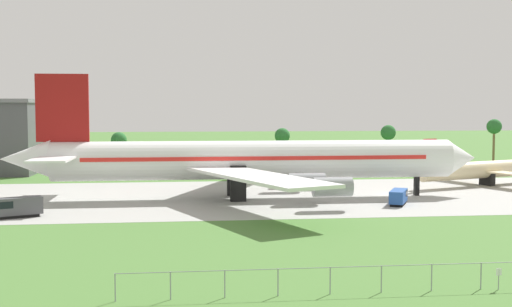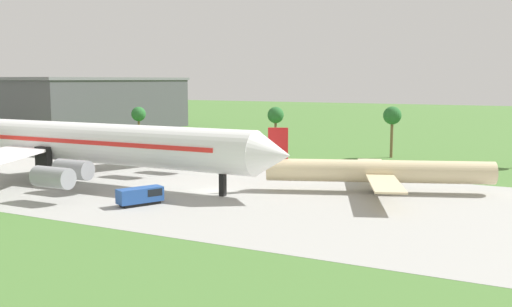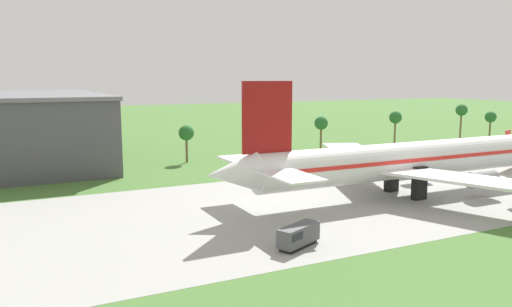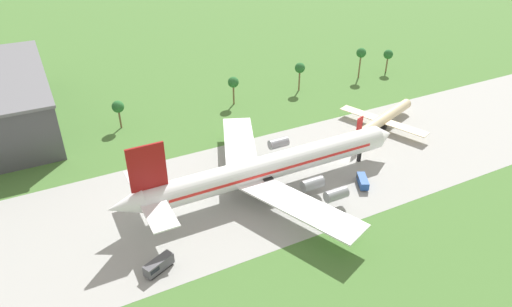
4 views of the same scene
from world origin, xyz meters
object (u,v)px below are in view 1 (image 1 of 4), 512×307
jet_airliner (248,160)px  baggage_tug (15,207)px  regional_aircraft (487,170)px  no_stopping_sign (499,276)px  fuel_truck (399,197)px

jet_airliner → baggage_tug: jet_airliner is taller
regional_aircraft → baggage_tug: regional_aircraft is taller
jet_airliner → baggage_tug: size_ratio=11.57×
jet_airliner → no_stopping_sign: 55.32m
regional_aircraft → fuel_truck: regional_aircraft is taller
jet_airliner → regional_aircraft: (45.49, 11.85, -3.06)m
baggage_tug → no_stopping_sign: 59.93m
baggage_tug → no_stopping_sign: size_ratio=3.85×
jet_airliner → fuel_truck: jet_airliner is taller
jet_airliner → no_stopping_sign: size_ratio=44.60×
regional_aircraft → no_stopping_sign: regional_aircraft is taller
regional_aircraft → baggage_tug: (-77.18, -26.47, -1.52)m
baggage_tug → jet_airliner: bearing=24.8°
no_stopping_sign → fuel_truck: bearing=80.6°
fuel_truck → no_stopping_sign: bearing=-99.4°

